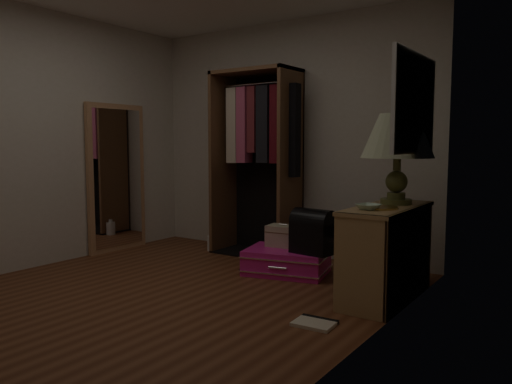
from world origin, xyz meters
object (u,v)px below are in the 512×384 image
(console_bookshelf, at_px, (388,250))
(table_lamp, at_px, (398,138))
(white_jug, at_px, (212,243))
(pink_suitcase, at_px, (287,261))
(open_wardrobe, at_px, (260,146))
(floor_mirror, at_px, (117,178))
(train_case, at_px, (283,236))
(black_bag, at_px, (313,230))

(console_bookshelf, height_order, table_lamp, table_lamp)
(white_jug, bearing_deg, pink_suitcase, -17.24)
(open_wardrobe, distance_m, floor_mirror, 1.72)
(floor_mirror, distance_m, pink_suitcase, 2.31)
(train_case, relative_size, table_lamp, 0.45)
(pink_suitcase, relative_size, white_jug, 4.25)
(table_lamp, distance_m, white_jug, 2.64)
(floor_mirror, distance_m, black_bag, 2.51)
(console_bookshelf, relative_size, white_jug, 5.36)
(floor_mirror, relative_size, white_jug, 8.14)
(pink_suitcase, relative_size, table_lamp, 1.20)
(console_bookshelf, xyz_separation_m, black_bag, (-0.76, 0.15, 0.06))
(floor_mirror, xyz_separation_m, table_lamp, (3.24, 0.19, 0.44))
(pink_suitcase, height_order, black_bag, black_bag)
(table_lamp, bearing_deg, train_case, 174.81)
(floor_mirror, height_order, train_case, floor_mirror)
(console_bookshelf, distance_m, floor_mirror, 3.27)
(train_case, bearing_deg, black_bag, -21.48)
(open_wardrobe, xyz_separation_m, table_lamp, (1.75, -0.58, 0.07))
(console_bookshelf, relative_size, open_wardrobe, 0.55)
(floor_mirror, bearing_deg, open_wardrobe, 27.39)
(pink_suitcase, distance_m, white_jug, 1.31)
(open_wardrobe, bearing_deg, floor_mirror, -152.61)
(open_wardrobe, height_order, train_case, open_wardrobe)
(open_wardrobe, relative_size, pink_suitcase, 2.31)
(train_case, bearing_deg, floor_mirror, -178.18)
(train_case, height_order, table_lamp, table_lamp)
(console_bookshelf, distance_m, table_lamp, 0.91)
(console_bookshelf, bearing_deg, train_case, 167.38)
(table_lamp, bearing_deg, pink_suitcase, 179.05)
(console_bookshelf, height_order, white_jug, console_bookshelf)
(console_bookshelf, xyz_separation_m, table_lamp, (0.00, 0.15, 0.90))
(console_bookshelf, distance_m, open_wardrobe, 2.07)
(table_lamp, bearing_deg, floor_mirror, -176.56)
(open_wardrobe, relative_size, black_bag, 4.94)
(black_bag, bearing_deg, floor_mirror, -169.07)
(open_wardrobe, distance_m, pink_suitcase, 1.42)
(console_bookshelf, bearing_deg, floor_mirror, -179.26)
(train_case, relative_size, white_jug, 1.59)
(train_case, xyz_separation_m, table_lamp, (1.16, -0.10, 0.95))
(table_lamp, xyz_separation_m, white_jug, (-2.31, 0.41, -1.20))
(floor_mirror, relative_size, pink_suitcase, 1.92)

